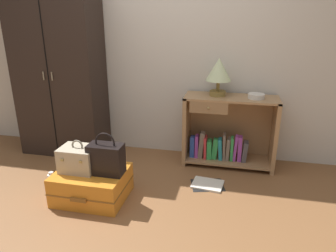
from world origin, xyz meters
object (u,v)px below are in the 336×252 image
table_lamp (219,71)px  suitcase_large (92,184)px  bottle (52,182)px  train_case (79,159)px  wardrobe (60,72)px  bookshelf (227,133)px  handbag (106,159)px  open_book_on_floor (208,184)px  bowl (256,96)px

table_lamp → suitcase_large: table_lamp is taller
suitcase_large → bottle: suitcase_large is taller
train_case → wardrobe: bearing=125.4°
bookshelf → table_lamp: 0.67m
bookshelf → bottle: 1.84m
bookshelf → handbag: bookshelf is taller
suitcase_large → open_book_on_floor: bearing=23.7°
bowl → suitcase_large: bowl is taller
table_lamp → bowl: 0.46m
wardrobe → bookshelf: 1.99m
table_lamp → train_case: (-1.12, -0.98, -0.64)m
suitcase_large → bowl: bearing=33.9°
table_lamp → suitcase_large: size_ratio=0.63×
table_lamp → suitcase_large: (-1.02, -0.99, -0.89)m
bowl → table_lamp: bearing=174.3°
open_book_on_floor → bookshelf: bearing=75.5°
bookshelf → bowl: (0.27, -0.03, 0.43)m
wardrobe → table_lamp: bearing=1.9°
wardrobe → bowl: wardrobe is taller
bookshelf → table_lamp: table_lamp is taller
suitcase_large → handbag: bearing=-0.6°
train_case → open_book_on_floor: bearing=21.5°
table_lamp → open_book_on_floor: size_ratio=1.08×
bowl → bottle: bowl is taller
bowl → open_book_on_floor: 1.02m
bottle → open_book_on_floor: bottle is taller
bookshelf → table_lamp: (-0.12, 0.01, 0.66)m
bookshelf → table_lamp: bearing=173.8°
table_lamp → handbag: table_lamp is taller
bowl → bookshelf: bearing=174.5°
suitcase_large → open_book_on_floor: size_ratio=1.71×
bowl → train_case: (-1.52, -0.94, -0.42)m
handbag → open_book_on_floor: 1.03m
bookshelf → open_book_on_floor: bearing=-104.5°
wardrobe → bookshelf: (1.90, 0.04, -0.59)m
wardrobe → bottle: size_ratio=10.10×
handbag → open_book_on_floor: size_ratio=1.04×
bookshelf → bowl: 0.51m
train_case → bottle: train_case is taller
bookshelf → table_lamp: size_ratio=2.48×
suitcase_large → bottle: (-0.43, 0.03, -0.05)m
wardrobe → open_book_on_floor: bearing=-15.6°
wardrobe → bottle: wardrobe is taller
handbag → train_case: bearing=179.1°
bowl → bottle: (-1.83, -0.91, -0.70)m
table_lamp → suitcase_large: bearing=-135.8°
wardrobe → suitcase_large: wardrobe is taller
bookshelf → bottle: size_ratio=5.13×
suitcase_large → train_case: bearing=178.6°
handbag → open_book_on_floor: handbag is taller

